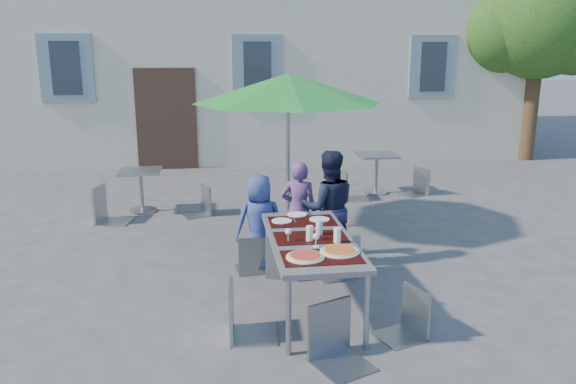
{
  "coord_description": "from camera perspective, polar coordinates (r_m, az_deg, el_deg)",
  "views": [
    {
      "loc": [
        -1.03,
        -5.02,
        2.52
      ],
      "look_at": [
        -0.2,
        1.04,
        0.99
      ],
      "focal_mm": 35.0,
      "sensor_mm": 36.0,
      "label": 1
    }
  ],
  "objects": [
    {
      "name": "tree",
      "position": [
        14.68,
        24.27,
        15.67
      ],
      "size": [
        3.6,
        3.0,
        4.7
      ],
      "color": "#45321D",
      "rests_on": "ground"
    },
    {
      "name": "patio_umbrella",
      "position": [
        7.83,
        0.01,
        10.37
      ],
      "size": [
        2.64,
        2.64,
        2.25
      ],
      "color": "#B3B6BC",
      "rests_on": "ground"
    },
    {
      "name": "chair_3",
      "position": [
        5.06,
        -4.7,
        -8.82
      ],
      "size": [
        0.45,
        0.45,
        0.95
      ],
      "color": "#93999E",
      "rests_on": "ground"
    },
    {
      "name": "chair_2",
      "position": [
        6.35,
        5.18,
        -3.8
      ],
      "size": [
        0.52,
        0.52,
        0.99
      ],
      "color": "#939B9F",
      "rests_on": "ground"
    },
    {
      "name": "cafe_table_0",
      "position": [
        9.33,
        -14.7,
        0.73
      ],
      "size": [
        0.64,
        0.64,
        0.69
      ],
      "color": "#B3B6BC",
      "rests_on": "ground"
    },
    {
      "name": "chair_4",
      "position": [
        5.21,
        12.21,
        -9.29
      ],
      "size": [
        0.48,
        0.47,
        0.84
      ],
      "color": "gray",
      "rests_on": "ground"
    },
    {
      "name": "dining_table",
      "position": [
        5.55,
        2.32,
        -5.18
      ],
      "size": [
        0.8,
        1.85,
        0.76
      ],
      "color": "#3F3F44",
      "rests_on": "ground"
    },
    {
      "name": "cafe_table_1",
      "position": [
        10.35,
        8.99,
        2.54
      ],
      "size": [
        0.68,
        0.68,
        0.73
      ],
      "color": "#B3B6BC",
      "rests_on": "ground"
    },
    {
      "name": "place_settings",
      "position": [
        6.13,
        1.21,
        -2.66
      ],
      "size": [
        0.67,
        0.44,
        0.01
      ],
      "color": "white",
      "rests_on": "dining_table"
    },
    {
      "name": "bg_chair_l_0",
      "position": [
        8.86,
        -18.1,
        0.97
      ],
      "size": [
        0.56,
        0.56,
        1.06
      ],
      "color": "#94989F",
      "rests_on": "ground"
    },
    {
      "name": "ground",
      "position": [
        5.71,
        3.54,
        -12.22
      ],
      "size": [
        90.0,
        90.0,
        0.0
      ],
      "primitive_type": "plane",
      "color": "#414143",
      "rests_on": "ground"
    },
    {
      "name": "bg_chair_l_1",
      "position": [
        9.82,
        6.42,
        2.46
      ],
      "size": [
        0.46,
        0.46,
        0.97
      ],
      "color": "gray",
      "rests_on": "ground"
    },
    {
      "name": "child_0",
      "position": [
        6.56,
        -2.89,
        -3.21
      ],
      "size": [
        0.61,
        0.43,
        1.16
      ],
      "primitive_type": "imported",
      "rotation": [
        0.0,
        0.0,
        3.26
      ],
      "color": "navy",
      "rests_on": "ground"
    },
    {
      "name": "pizza_near_left",
      "position": [
        4.99,
        1.76,
        -6.54
      ],
      "size": [
        0.34,
        0.34,
        0.03
      ],
      "color": "white",
      "rests_on": "dining_table"
    },
    {
      "name": "chair_5",
      "position": [
        4.68,
        5.01,
        -10.79
      ],
      "size": [
        0.56,
        0.56,
        0.96
      ],
      "color": "gray",
      "rests_on": "ground"
    },
    {
      "name": "glassware",
      "position": [
        5.43,
        3.07,
        -4.14
      ],
      "size": [
        0.53,
        0.41,
        0.15
      ],
      "color": "silver",
      "rests_on": "dining_table"
    },
    {
      "name": "child_2",
      "position": [
        6.75,
        4.11,
        -1.65
      ],
      "size": [
        0.69,
        0.41,
        1.41
      ],
      "primitive_type": "imported",
      "rotation": [
        0.0,
        0.0,
        3.12
      ],
      "color": "#171B32",
      "rests_on": "ground"
    },
    {
      "name": "bg_chair_r_1",
      "position": [
        10.41,
        13.1,
        2.62
      ],
      "size": [
        0.53,
        0.53,
        0.91
      ],
      "color": "gray",
      "rests_on": "ground"
    },
    {
      "name": "bg_chair_r_0",
      "position": [
        8.96,
        -8.95,
        0.86
      ],
      "size": [
        0.5,
        0.5,
        0.88
      ],
      "color": "gray",
      "rests_on": "ground"
    },
    {
      "name": "chair_0",
      "position": [
        6.51,
        -3.53,
        -4.01
      ],
      "size": [
        0.42,
        0.42,
        0.87
      ],
      "color": "gray",
      "rests_on": "ground"
    },
    {
      "name": "chair_1",
      "position": [
        6.37,
        -0.43,
        -4.44
      ],
      "size": [
        0.5,
        0.5,
        0.87
      ],
      "color": "gray",
      "rests_on": "ground"
    },
    {
      "name": "pizza_near_right",
      "position": [
        5.14,
        5.26,
        -5.95
      ],
      "size": [
        0.36,
        0.36,
        0.03
      ],
      "color": "white",
      "rests_on": "dining_table"
    },
    {
      "name": "child_1",
      "position": [
        6.94,
        1.11,
        -1.89
      ],
      "size": [
        0.52,
        0.41,
        1.24
      ],
      "primitive_type": "imported",
      "rotation": [
        0.0,
        0.0,
        2.87
      ],
      "color": "#633D7D",
      "rests_on": "ground"
    }
  ]
}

